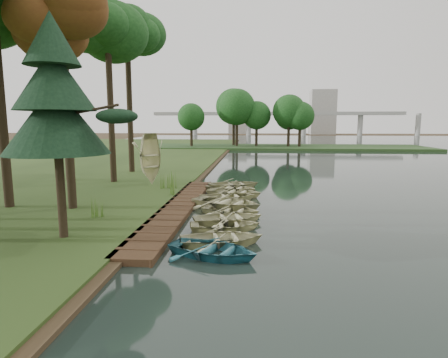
# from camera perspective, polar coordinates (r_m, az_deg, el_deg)

# --- Properties ---
(ground) EXTENTS (300.00, 300.00, 0.00)m
(ground) POSITION_cam_1_polar(r_m,az_deg,el_deg) (19.91, -2.41, -4.95)
(ground) COLOR #3D2F1D
(boardwalk) EXTENTS (1.60, 16.00, 0.30)m
(boardwalk) POSITION_cam_1_polar(r_m,az_deg,el_deg) (20.13, -6.95, -4.41)
(boardwalk) COLOR #392516
(boardwalk) RESTS_ON ground
(peninsula) EXTENTS (50.00, 14.00, 0.45)m
(peninsula) POSITION_cam_1_polar(r_m,az_deg,el_deg) (69.57, 9.36, 4.80)
(peninsula) COLOR #27421D
(peninsula) RESTS_ON ground
(far_trees) EXTENTS (45.60, 5.60, 8.80)m
(far_trees) POSITION_cam_1_polar(r_m,az_deg,el_deg) (69.26, 6.69, 9.97)
(far_trees) COLOR black
(far_trees) RESTS_ON peninsula
(bridge) EXTENTS (95.90, 4.00, 8.60)m
(bridge) POSITION_cam_1_polar(r_m,az_deg,el_deg) (139.57, 8.92, 9.45)
(bridge) COLOR #A5A5A0
(bridge) RESTS_ON ground
(building_a) EXTENTS (10.00, 8.00, 18.00)m
(building_a) POSITION_cam_1_polar(r_m,az_deg,el_deg) (161.63, 14.78, 9.82)
(building_a) COLOR #A5A5A0
(building_a) RESTS_ON ground
(building_b) EXTENTS (8.00, 8.00, 12.00)m
(building_b) POSITION_cam_1_polar(r_m,az_deg,el_deg) (164.38, 2.18, 9.02)
(building_b) COLOR #A5A5A0
(building_b) RESTS_ON ground
(rowboat_0) EXTENTS (3.83, 3.30, 0.67)m
(rowboat_0) POSITION_cam_1_polar(r_m,az_deg,el_deg) (13.14, -1.65, -10.36)
(rowboat_0) COLOR #2B6A77
(rowboat_0) RESTS_ON water
(rowboat_1) EXTENTS (3.66, 3.00, 0.66)m
(rowboat_1) POSITION_cam_1_polar(r_m,az_deg,el_deg) (14.33, -0.30, -8.77)
(rowboat_1) COLOR #BFBD8A
(rowboat_1) RESTS_ON water
(rowboat_2) EXTENTS (3.38, 2.68, 0.63)m
(rowboat_2) POSITION_cam_1_polar(r_m,az_deg,el_deg) (16.21, 0.22, -6.76)
(rowboat_2) COLOR #BFBD8A
(rowboat_2) RESTS_ON water
(rowboat_3) EXTENTS (3.84, 3.26, 0.67)m
(rowboat_3) POSITION_cam_1_polar(r_m,az_deg,el_deg) (17.29, 0.69, -5.71)
(rowboat_3) COLOR #BFBD8A
(rowboat_3) RESTS_ON water
(rowboat_4) EXTENTS (3.47, 2.88, 0.62)m
(rowboat_4) POSITION_cam_1_polar(r_m,az_deg,el_deg) (18.96, 1.05, -4.51)
(rowboat_4) COLOR #BFBD8A
(rowboat_4) RESTS_ON water
(rowboat_5) EXTENTS (4.76, 4.20, 0.82)m
(rowboat_5) POSITION_cam_1_polar(r_m,az_deg,el_deg) (20.24, 0.42, -3.38)
(rowboat_5) COLOR #BFBD8A
(rowboat_5) RESTS_ON water
(rowboat_6) EXTENTS (3.89, 3.26, 0.69)m
(rowboat_6) POSITION_cam_1_polar(r_m,az_deg,el_deg) (22.18, 0.64, -2.49)
(rowboat_6) COLOR #BFBD8A
(rowboat_6) RESTS_ON water
(rowboat_7) EXTENTS (4.09, 3.41, 0.73)m
(rowboat_7) POSITION_cam_1_polar(r_m,az_deg,el_deg) (23.51, 1.55, -1.81)
(rowboat_7) COLOR #BFBD8A
(rowboat_7) RESTS_ON water
(rowboat_8) EXTENTS (4.05, 3.44, 0.71)m
(rowboat_8) POSITION_cam_1_polar(r_m,az_deg,el_deg) (25.05, 1.05, -1.19)
(rowboat_8) COLOR #BFBD8A
(rowboat_8) RESTS_ON water
(rowboat_9) EXTENTS (4.28, 3.64, 0.75)m
(rowboat_9) POSITION_cam_1_polar(r_m,az_deg,el_deg) (26.40, 1.54, -0.65)
(rowboat_9) COLOR #BFBD8A
(rowboat_9) RESTS_ON water
(stored_rowboat) EXTENTS (4.47, 4.28, 0.75)m
(stored_rowboat) POSITION_cam_1_polar(r_m,az_deg,el_deg) (27.16, -11.08, -0.01)
(stored_rowboat) COLOR #BFBD8A
(stored_rowboat) RESTS_ON bank
(tree_2) EXTENTS (3.73, 3.73, 10.71)m
(tree_2) POSITION_cam_1_polar(r_m,az_deg,el_deg) (20.93, -23.49, 20.61)
(tree_2) COLOR black
(tree_2) RESTS_ON bank
(tree_4) EXTENTS (4.87, 4.87, 12.63)m
(tree_4) POSITION_cam_1_polar(r_m,az_deg,el_deg) (29.46, -17.33, 20.13)
(tree_4) COLOR black
(tree_4) RESTS_ON bank
(tree_5) EXTENTS (4.82, 4.82, 15.06)m
(tree_5) POSITION_cam_1_polar(r_m,az_deg,el_deg) (31.94, -23.87, 23.21)
(tree_5) COLOR black
(tree_5) RESTS_ON bank
(tree_6) EXTENTS (4.52, 4.52, 13.98)m
(tree_6) POSITION_cam_1_polar(r_m,az_deg,el_deg) (35.28, -14.57, 20.57)
(tree_6) COLOR black
(tree_6) RESTS_ON bank
(pine_tree) EXTENTS (3.80, 3.80, 8.29)m
(pine_tree) POSITION_cam_1_polar(r_m,az_deg,el_deg) (15.26, -24.38, 11.12)
(pine_tree) COLOR black
(pine_tree) RESTS_ON bank
(reeds_0) EXTENTS (0.60, 0.60, 0.91)m
(reeds_0) POSITION_cam_1_polar(r_m,az_deg,el_deg) (18.39, -18.77, -4.12)
(reeds_0) COLOR #3F661E
(reeds_0) RESTS_ON bank
(reeds_1) EXTENTS (0.60, 0.60, 0.97)m
(reeds_1) POSITION_cam_1_polar(r_m,az_deg,el_deg) (23.15, -7.88, -1.13)
(reeds_1) COLOR #3F661E
(reeds_1) RESTS_ON bank
(reeds_2) EXTENTS (0.60, 0.60, 0.92)m
(reeds_2) POSITION_cam_1_polar(r_m,az_deg,el_deg) (25.44, -9.04, -0.34)
(reeds_2) COLOR #3F661E
(reeds_2) RESTS_ON bank
(reeds_3) EXTENTS (0.60, 0.60, 1.15)m
(reeds_3) POSITION_cam_1_polar(r_m,az_deg,el_deg) (25.43, -7.77, -0.06)
(reeds_3) COLOR #3F661E
(reeds_3) RESTS_ON bank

